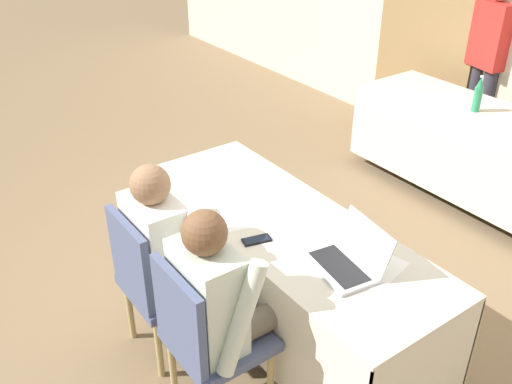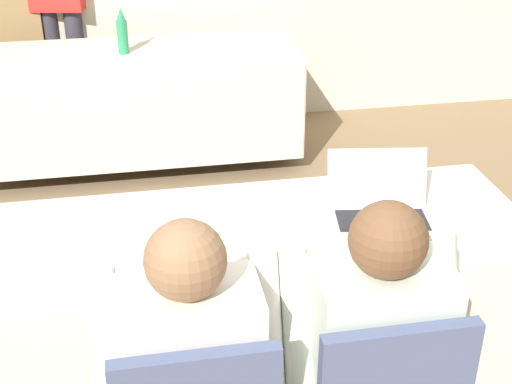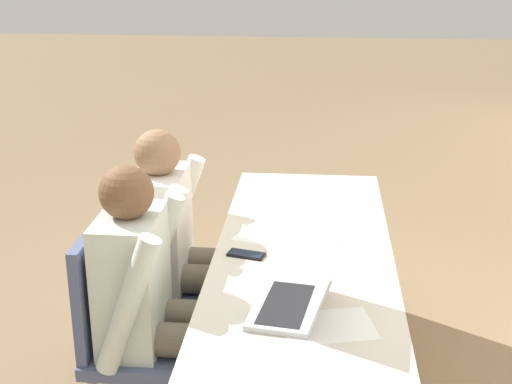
# 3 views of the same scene
# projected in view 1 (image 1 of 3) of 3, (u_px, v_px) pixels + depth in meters

# --- Properties ---
(ground_plane) EXTENTS (24.00, 24.00, 0.00)m
(ground_plane) POSITION_uv_depth(u_px,v_px,m) (282.00, 324.00, 3.40)
(ground_plane) COLOR #846B4C
(conference_table_near) EXTENTS (1.98, 0.71, 0.73)m
(conference_table_near) POSITION_uv_depth(u_px,v_px,m) (284.00, 249.00, 3.12)
(conference_table_near) COLOR beige
(conference_table_near) RESTS_ON ground_plane
(conference_table_far) EXTENTS (1.98, 0.71, 0.73)m
(conference_table_far) POSITION_uv_depth(u_px,v_px,m) (477.00, 134.00, 4.44)
(conference_table_far) COLOR beige
(conference_table_far) RESTS_ON ground_plane
(laptop) EXTENTS (0.39, 0.33, 0.21)m
(laptop) POSITION_uv_depth(u_px,v_px,m) (347.00, 260.00, 2.67)
(laptop) COLOR #B7B7BC
(laptop) RESTS_ON conference_table_near
(cell_phone) EXTENTS (0.10, 0.16, 0.01)m
(cell_phone) POSITION_uv_depth(u_px,v_px,m) (257.00, 240.00, 2.88)
(cell_phone) COLOR black
(cell_phone) RESTS_ON conference_table_near
(paper_beside_laptop) EXTENTS (0.29, 0.34, 0.00)m
(paper_beside_laptop) POSITION_uv_depth(u_px,v_px,m) (248.00, 217.00, 3.07)
(paper_beside_laptop) COLOR white
(paper_beside_laptop) RESTS_ON conference_table_near
(paper_centre_table) EXTENTS (0.27, 0.34, 0.00)m
(paper_centre_table) POSITION_uv_depth(u_px,v_px,m) (375.00, 269.00, 2.68)
(paper_centre_table) COLOR white
(paper_centre_table) RESTS_ON conference_table_near
(water_bottle) EXTENTS (0.06, 0.06, 0.28)m
(water_bottle) POSITION_uv_depth(u_px,v_px,m) (478.00, 95.00, 4.31)
(water_bottle) COLOR #288456
(water_bottle) RESTS_ON conference_table_far
(chair_near_left) EXTENTS (0.44, 0.44, 0.89)m
(chair_near_left) POSITION_uv_depth(u_px,v_px,m) (156.00, 279.00, 2.99)
(chair_near_left) COLOR tan
(chair_near_left) RESTS_ON ground_plane
(chair_near_right) EXTENTS (0.44, 0.44, 0.89)m
(chair_near_right) POSITION_uv_depth(u_px,v_px,m) (205.00, 335.00, 2.64)
(chair_near_right) COLOR tan
(chair_near_right) RESTS_ON ground_plane
(person_checkered_shirt) EXTENTS (0.50, 0.52, 1.15)m
(person_checkered_shirt) POSITION_uv_depth(u_px,v_px,m) (171.00, 248.00, 2.96)
(person_checkered_shirt) COLOR #665B4C
(person_checkered_shirt) RESTS_ON ground_plane
(person_white_shirt) EXTENTS (0.50, 0.52, 1.15)m
(person_white_shirt) POSITION_uv_depth(u_px,v_px,m) (223.00, 300.00, 2.61)
(person_white_shirt) COLOR #665B4C
(person_white_shirt) RESTS_ON ground_plane
(person_red_shirt) EXTENTS (0.37, 0.27, 1.59)m
(person_red_shirt) POSITION_uv_depth(u_px,v_px,m) (488.00, 60.00, 4.90)
(person_red_shirt) COLOR #33333D
(person_red_shirt) RESTS_ON ground_plane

